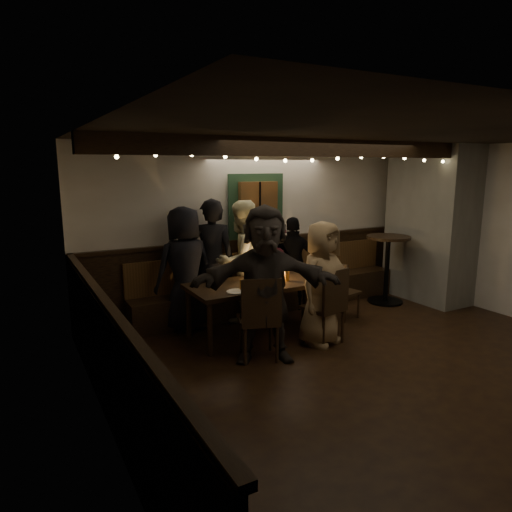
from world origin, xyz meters
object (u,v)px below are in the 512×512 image
chair_end (340,287)px  person_e (293,264)px  dining_table (263,286)px  person_f (265,284)px  person_b (212,261)px  chair_near_right (329,302)px  person_d (269,266)px  high_top (387,261)px  chair_near_left (260,314)px  person_g (322,284)px  person_c (241,261)px  person_a (185,269)px

chair_end → person_e: (-0.35, 0.74, 0.25)m
dining_table → person_f: person_f is taller
person_b → chair_near_right: bearing=146.1°
chair_near_right → person_d: (-0.04, 1.45, 0.19)m
person_b → dining_table: bearing=141.9°
high_top → person_b: bearing=170.1°
dining_table → chair_end: (1.30, -0.04, -0.18)m
dining_table → person_e: bearing=36.4°
chair_near_left → person_d: bearing=56.3°
chair_end → person_f: person_f is taller
person_b → person_f: bearing=114.1°
chair_near_left → person_e: 2.07m
person_f → person_g: 0.90m
chair_near_left → person_c: 1.52m
person_d → person_g: bearing=95.2°
chair_end → high_top: 1.28m
chair_end → person_d: (-0.80, 0.75, 0.26)m
dining_table → person_d: bearing=54.6°
person_f → high_top: bearing=43.2°
chair_near_left → chair_near_right: size_ratio=1.03×
chair_near_right → person_a: bearing=134.1°
person_a → person_c: size_ratio=0.97×
person_c → person_g: size_ratio=1.12×
high_top → chair_near_right: bearing=-153.2°
person_f → person_g: bearing=29.6°
person_d → chair_end: bearing=143.0°
dining_table → person_a: person_a is taller
person_f → person_e: bearing=71.1°
chair_near_left → person_a: size_ratio=0.59×
high_top → person_e: bearing=164.3°
person_d → person_f: size_ratio=0.81×
person_a → person_c: bearing=170.7°
person_e → chair_end: bearing=136.5°
person_c → person_d: (0.51, 0.07, -0.14)m
person_e → chair_near_right: bearing=95.3°
chair_near_right → person_b: (-0.96, 1.51, 0.35)m
high_top → person_a: bearing=172.6°
high_top → person_d: person_d is taller
person_a → person_b: size_ratio=0.95×
high_top → person_a: (-3.38, 0.44, 0.15)m
high_top → person_e: person_e is taller
person_c → chair_near_right: bearing=97.4°
dining_table → person_b: size_ratio=1.12×
dining_table → person_c: size_ratio=1.14×
chair_near_right → dining_table: bearing=126.2°
person_e → person_d: bearing=19.9°
person_c → person_d: size_ratio=1.19×
chair_near_left → high_top: bearing=18.9°
dining_table → chair_near_left: 0.92m
chair_near_left → person_f: 0.35m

